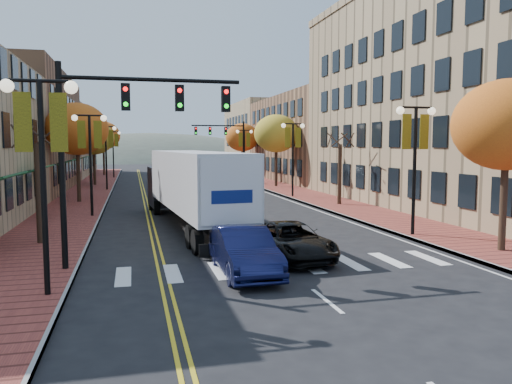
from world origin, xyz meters
TOP-DOWN VIEW (x-y plane):
  - ground at (0.00, 0.00)m, footprint 200.00×200.00m
  - sidewalk_left at (-9.00, 32.50)m, footprint 4.00×85.00m
  - sidewalk_right at (9.00, 32.50)m, footprint 4.00×85.00m
  - building_left_far at (-17.00, 61.00)m, footprint 12.00×26.00m
  - building_right_near at (18.50, 16.00)m, footprint 15.00×28.00m
  - building_right_mid at (18.50, 42.00)m, footprint 15.00×24.00m
  - building_right_far at (18.50, 64.00)m, footprint 15.00×20.00m
  - tree_left_a at (-9.00, 8.00)m, footprint 0.28×0.28m
  - tree_left_b at (-9.00, 24.00)m, footprint 4.48×4.48m
  - tree_left_c at (-9.00, 40.00)m, footprint 4.16×4.16m
  - tree_left_d at (-9.00, 58.00)m, footprint 4.61×4.61m
  - tree_right_a at (9.00, 2.00)m, footprint 4.16×4.16m
  - tree_right_b at (9.00, 18.00)m, footprint 0.28×0.28m
  - tree_right_c at (9.00, 34.00)m, footprint 4.48×4.48m
  - tree_right_d at (9.00, 50.00)m, footprint 4.35×4.35m
  - lamp_left_a at (-7.50, 0.00)m, footprint 1.96×0.36m
  - lamp_left_b at (-7.50, 16.00)m, footprint 1.96×0.36m
  - lamp_left_c at (-7.50, 34.00)m, footprint 1.96×0.36m
  - lamp_left_d at (-7.50, 52.00)m, footprint 1.96×0.36m
  - lamp_right_a at (7.50, 6.00)m, footprint 1.96×0.36m
  - lamp_right_b at (7.50, 24.00)m, footprint 1.96×0.36m
  - lamp_right_c at (7.50, 42.00)m, footprint 1.96×0.36m
  - traffic_mast_near at (-5.48, 3.00)m, footprint 6.10×0.35m
  - traffic_mast_far at (5.48, 42.00)m, footprint 6.10×0.34m
  - semi_truck at (-2.25, 11.23)m, footprint 3.90×16.02m
  - navy_sedan at (-1.58, 1.41)m, footprint 1.70×4.75m
  - black_suv at (0.61, 3.15)m, footprint 2.60×5.06m
  - car_far_white at (-1.67, 47.56)m, footprint 2.27×4.89m
  - car_far_silver at (3.24, 59.81)m, footprint 1.92×4.48m
  - car_far_oncoming at (2.79, 63.07)m, footprint 1.88×4.80m

SIDE VIEW (x-z plane):
  - ground at x=0.00m, z-range 0.00..0.00m
  - sidewalk_left at x=-9.00m, z-range 0.00..0.15m
  - sidewalk_right at x=9.00m, z-range 0.00..0.15m
  - car_far_silver at x=3.24m, z-range 0.00..1.29m
  - black_suv at x=0.61m, z-range 0.00..1.37m
  - car_far_oncoming at x=2.79m, z-range 0.00..1.55m
  - navy_sedan at x=-1.58m, z-range 0.00..1.56m
  - car_far_white at x=-1.67m, z-range 0.00..1.62m
  - tree_left_a at x=-9.00m, z-range 0.15..4.35m
  - tree_right_b at x=9.00m, z-range 0.15..4.35m
  - semi_truck at x=-2.25m, z-range 0.33..4.30m
  - lamp_left_a at x=-7.50m, z-range 1.27..7.32m
  - lamp_left_b at x=-7.50m, z-range 1.27..7.32m
  - lamp_left_c at x=-7.50m, z-range 1.27..7.32m
  - lamp_left_d at x=-7.50m, z-range 1.27..7.32m
  - lamp_right_a at x=7.50m, z-range 1.27..7.32m
  - lamp_right_b at x=7.50m, z-range 1.27..7.32m
  - lamp_right_c at x=7.50m, z-range 1.27..7.32m
  - building_left_far at x=-17.00m, z-range 0.00..9.50m
  - traffic_mast_near at x=-5.48m, z-range 1.42..8.42m
  - traffic_mast_far at x=5.48m, z-range 1.42..8.42m
  - building_right_mid at x=18.50m, z-range 0.00..10.00m
  - tree_left_c at x=-9.00m, z-range 1.71..8.40m
  - tree_right_a at x=9.00m, z-range 1.71..8.40m
  - tree_right_d at x=9.00m, z-range 1.79..8.79m
  - tree_left_b at x=-9.00m, z-range 1.84..9.05m
  - tree_right_c at x=9.00m, z-range 1.84..9.05m
  - building_right_far at x=18.50m, z-range 0.00..11.00m
  - tree_left_d at x=-9.00m, z-range 1.89..9.31m
  - building_right_near at x=18.50m, z-range 0.00..15.00m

